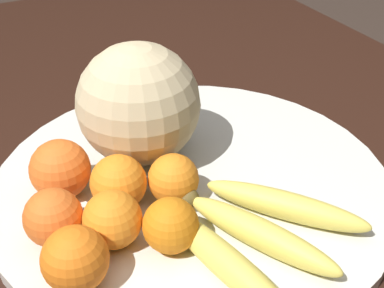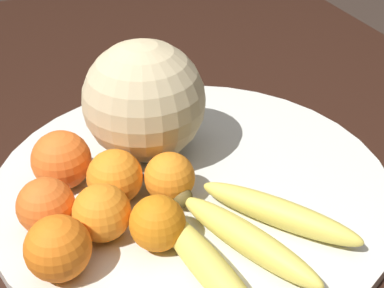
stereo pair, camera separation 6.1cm
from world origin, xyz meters
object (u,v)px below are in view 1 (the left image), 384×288
object	(u,v)px
kitchen_table	(164,217)
orange_back_left	(60,169)
fruit_bowl	(192,183)
orange_front_left	(113,219)
orange_back_right	(53,218)
melon	(138,104)
produce_tag	(103,220)
orange_side_extra	(75,259)
orange_front_right	(118,183)
orange_mid_center	(173,179)
banana_bunch	(257,234)
orange_top_small	(171,225)

from	to	relation	value
kitchen_table	orange_back_left	bearing A→B (deg)	95.13
fruit_bowl	orange_front_left	distance (m)	0.14
orange_back_right	orange_front_left	bearing A→B (deg)	-119.96
kitchen_table	melon	bearing A→B (deg)	47.42
melon	produce_tag	bearing A→B (deg)	138.33
melon	orange_back_right	bearing A→B (deg)	126.40
kitchen_table	fruit_bowl	distance (m)	0.11
kitchen_table	fruit_bowl	xyz separation A→B (m)	(-0.05, -0.01, 0.09)
fruit_bowl	produce_tag	distance (m)	0.12
orange_front_left	fruit_bowl	bearing A→B (deg)	-64.06
fruit_bowl	orange_side_extra	size ratio (longest dim) A/B	7.48
produce_tag	orange_front_left	bearing A→B (deg)	148.15
orange_front_right	orange_back_left	xyz separation A→B (m)	(0.05, 0.05, 0.00)
produce_tag	orange_side_extra	bearing A→B (deg)	113.43
orange_mid_center	melon	bearing A→B (deg)	-0.47
melon	banana_bunch	bearing A→B (deg)	-168.28
orange_back_left	orange_side_extra	distance (m)	0.14
orange_back_left	orange_back_right	bearing A→B (deg)	158.86
fruit_bowl	banana_bunch	distance (m)	0.13
fruit_bowl	orange_back_left	xyz separation A→B (m)	(0.04, 0.14, 0.04)
fruit_bowl	orange_front_right	xyz separation A→B (m)	(-0.01, 0.09, 0.04)
melon	kitchen_table	bearing A→B (deg)	-132.58
orange_back_left	produce_tag	distance (m)	0.08
orange_front_left	orange_top_small	distance (m)	0.06
orange_front_right	orange_back_left	distance (m)	0.07
orange_back_left	orange_side_extra	size ratio (longest dim) A/B	1.08
melon	orange_side_extra	distance (m)	0.22
kitchen_table	orange_back_left	world-z (taller)	orange_back_left
kitchen_table	orange_front_left	xyz separation A→B (m)	(-0.11, 0.10, 0.13)
banana_bunch	orange_front_right	xyz separation A→B (m)	(0.12, 0.10, 0.01)
orange_front_left	orange_side_extra	xyz separation A→B (m)	(-0.04, 0.05, 0.00)
melon	orange_front_right	size ratio (longest dim) A/B	2.39
orange_front_right	orange_back_right	distance (m)	0.08
banana_bunch	orange_back_right	size ratio (longest dim) A/B	3.69
orange_front_left	orange_back_right	size ratio (longest dim) A/B	1.00
fruit_bowl	orange_back_right	size ratio (longest dim) A/B	7.83
orange_top_small	fruit_bowl	bearing A→B (deg)	-37.79
kitchen_table	orange_back_right	size ratio (longest dim) A/B	24.02
fruit_bowl	orange_mid_center	distance (m)	0.06
orange_front_right	produce_tag	bearing A→B (deg)	122.57
orange_back_right	produce_tag	xyz separation A→B (m)	(0.01, -0.05, -0.03)
fruit_bowl	melon	distance (m)	0.12
banana_bunch	orange_side_extra	world-z (taller)	orange_side_extra
kitchen_table	orange_top_small	world-z (taller)	orange_top_small
orange_front_right	orange_mid_center	bearing A→B (deg)	-107.55
orange_mid_center	produce_tag	bearing A→B (deg)	89.03
banana_bunch	orange_front_right	bearing A→B (deg)	-166.05
orange_mid_center	orange_back_right	world-z (taller)	orange_back_right
melon	banana_bunch	distance (m)	0.21
melon	fruit_bowl	bearing A→B (deg)	-154.38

